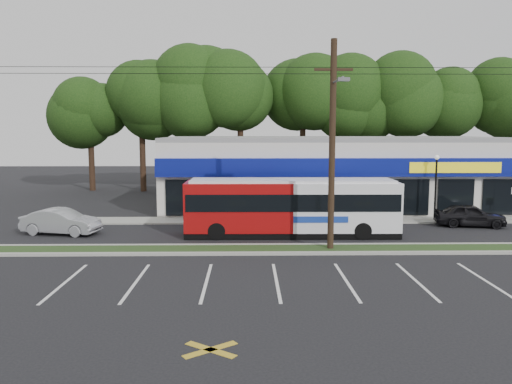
{
  "coord_description": "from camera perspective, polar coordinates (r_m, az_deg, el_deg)",
  "views": [
    {
      "loc": [
        -1.0,
        -22.61,
        5.76
      ],
      "look_at": [
        -0.54,
        5.0,
        2.38
      ],
      "focal_mm": 35.0,
      "sensor_mm": 36.0,
      "label": 1
    }
  ],
  "objects": [
    {
      "name": "ground",
      "position": [
        23.36,
        1.55,
        -7.29
      ],
      "size": [
        120.0,
        120.0,
        0.0
      ],
      "primitive_type": "plane",
      "color": "black",
      "rests_on": "ground"
    },
    {
      "name": "grass_strip",
      "position": [
        24.31,
        1.44,
        -6.58
      ],
      "size": [
        40.0,
        1.6,
        0.12
      ],
      "primitive_type": "cube",
      "color": "#283A17",
      "rests_on": "ground"
    },
    {
      "name": "curb_south",
      "position": [
        23.49,
        1.53,
        -7.04
      ],
      "size": [
        40.0,
        0.25,
        0.14
      ],
      "primitive_type": "cube",
      "color": "#9E9E93",
      "rests_on": "ground"
    },
    {
      "name": "curb_north",
      "position": [
        25.14,
        1.36,
        -6.1
      ],
      "size": [
        40.0,
        0.25,
        0.14
      ],
      "primitive_type": "cube",
      "color": "#9E9E93",
      "rests_on": "ground"
    },
    {
      "name": "sidewalk",
      "position": [
        32.68,
        9.66,
        -3.17
      ],
      "size": [
        32.0,
        2.2,
        0.1
      ],
      "primitive_type": "cube",
      "color": "#9E9E93",
      "rests_on": "ground"
    },
    {
      "name": "strip_mall",
      "position": [
        39.2,
        8.61,
        2.36
      ],
      "size": [
        25.0,
        12.55,
        5.3
      ],
      "color": "silver",
      "rests_on": "ground"
    },
    {
      "name": "utility_pole",
      "position": [
        23.85,
        8.34,
        6.08
      ],
      "size": [
        50.0,
        2.77,
        10.0
      ],
      "color": "black",
      "rests_on": "ground"
    },
    {
      "name": "lamp_post",
      "position": [
        33.77,
        19.87,
        1.32
      ],
      "size": [
        0.3,
        0.3,
        4.25
      ],
      "color": "black",
      "rests_on": "ground"
    },
    {
      "name": "tree_line",
      "position": [
        48.94,
        4.99,
        10.08
      ],
      "size": [
        46.76,
        6.76,
        11.83
      ],
      "color": "black",
      "rests_on": "ground"
    },
    {
      "name": "metrobus",
      "position": [
        27.53,
        4.11,
        -1.59
      ],
      "size": [
        11.7,
        2.58,
        3.14
      ],
      "rotation": [
        0.0,
        0.0,
        -0.01
      ],
      "color": "#990B0C",
      "rests_on": "ground"
    },
    {
      "name": "car_dark",
      "position": [
        32.92,
        23.27,
        -2.44
      ],
      "size": [
        4.3,
        2.34,
        1.39
      ],
      "primitive_type": "imported",
      "rotation": [
        0.0,
        0.0,
        1.39
      ],
      "color": "black",
      "rests_on": "ground"
    },
    {
      "name": "car_silver",
      "position": [
        30.03,
        -21.39,
        -3.17
      ],
      "size": [
        4.56,
        2.35,
        1.43
      ],
      "primitive_type": "imported",
      "rotation": [
        0.0,
        0.0,
        1.37
      ],
      "color": "#9B9CA2",
      "rests_on": "ground"
    },
    {
      "name": "pedestrian_a",
      "position": [
        32.25,
        14.88,
        -1.77
      ],
      "size": [
        0.84,
        0.83,
        1.96
      ],
      "primitive_type": "imported",
      "rotation": [
        0.0,
        0.0,
        3.89
      ],
      "color": "beige",
      "rests_on": "ground"
    },
    {
      "name": "pedestrian_b",
      "position": [
        31.9,
        8.25,
        -1.85
      ],
      "size": [
        0.93,
        0.75,
        1.8
      ],
      "primitive_type": "imported",
      "rotation": [
        0.0,
        0.0,
        3.07
      ],
      "color": "#BEB6AB",
      "rests_on": "ground"
    }
  ]
}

